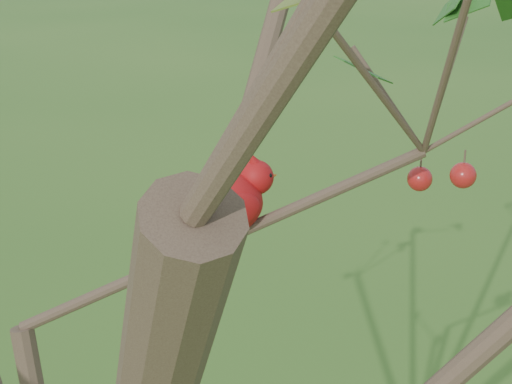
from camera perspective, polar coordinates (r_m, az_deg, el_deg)
The scene contains 2 objects.
crabapple_tree at distance 1.04m, azimuth -13.86°, elevation -4.30°, with size 2.35×2.05×2.95m.
cardinal at distance 1.14m, azimuth -1.86°, elevation -0.64°, with size 0.18×0.12×0.13m.
Camera 1 is at (0.07, -0.98, 2.54)m, focal length 55.00 mm.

